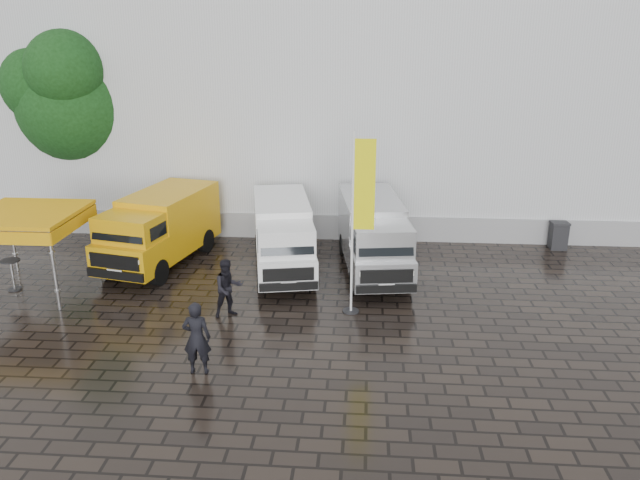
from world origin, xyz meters
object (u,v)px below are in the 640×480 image
at_px(wheelie_bin, 558,235).
at_px(flagpole, 359,214).
at_px(van_yellow, 160,231).
at_px(van_white, 283,238).
at_px(cocktail_table, 13,275).
at_px(person_front, 197,338).
at_px(van_silver, 373,238).
at_px(person_tent, 228,288).
at_px(canopy_tent, 25,217).

bearing_deg(wheelie_bin, flagpole, -140.47).
height_order(van_yellow, van_white, van_yellow).
height_order(cocktail_table, person_front, person_front).
distance_m(cocktail_table, person_front, 8.74).
relative_size(van_silver, person_tent, 3.25).
height_order(van_yellow, wheelie_bin, van_yellow).
height_order(cocktail_table, wheelie_bin, wheelie_bin).
bearing_deg(cocktail_table, van_silver, 12.30).
height_order(van_white, person_tent, van_white).
relative_size(van_silver, cocktail_table, 5.54).
xyz_separation_m(wheelie_bin, person_front, (-11.58, -10.17, 0.41)).
relative_size(flagpole, cocktail_table, 5.27).
relative_size(van_yellow, van_silver, 0.95).
distance_m(canopy_tent, person_front, 8.36).
bearing_deg(person_front, flagpole, -139.21).
distance_m(canopy_tent, cocktail_table, 2.09).
height_order(van_white, person_front, van_white).
bearing_deg(person_tent, canopy_tent, 136.80).
bearing_deg(van_white, van_yellow, 165.54).
relative_size(person_front, person_tent, 1.07).
distance_m(canopy_tent, wheelie_bin, 19.18).
distance_m(flagpole, person_front, 5.85).
height_order(van_silver, canopy_tent, canopy_tent).
xyz_separation_m(flagpole, cocktail_table, (-11.28, 0.83, -2.58)).
relative_size(van_yellow, canopy_tent, 1.71).
distance_m(van_yellow, wheelie_bin, 15.17).
xyz_separation_m(flagpole, person_front, (-3.88, -3.81, -2.15)).
xyz_separation_m(van_yellow, flagpole, (7.19, -3.55, 1.83)).
relative_size(wheelie_bin, person_tent, 0.61).
xyz_separation_m(van_silver, person_tent, (-4.29, -3.94, -0.36)).
bearing_deg(van_white, van_silver, -8.68).
bearing_deg(cocktail_table, person_front, -32.05).
height_order(person_front, person_tent, person_front).
xyz_separation_m(flagpole, wheelie_bin, (7.69, 6.36, -2.56)).
distance_m(van_silver, flagpole, 3.89).
bearing_deg(canopy_tent, flagpole, -4.99).
relative_size(van_silver, flagpole, 1.05).
relative_size(canopy_tent, person_tent, 1.81).
distance_m(flagpole, wheelie_bin, 10.31).
xyz_separation_m(cocktail_table, wheelie_bin, (18.98, 5.53, 0.02)).
height_order(flagpole, wheelie_bin, flagpole).
height_order(van_white, wheelie_bin, van_white).
xyz_separation_m(cocktail_table, person_front, (7.40, -4.63, 0.43)).
bearing_deg(canopy_tent, van_white, 16.47).
height_order(van_silver, person_tent, van_silver).
relative_size(canopy_tent, cocktail_table, 3.10).
bearing_deg(canopy_tent, cocktail_table, -171.69).
height_order(flagpole, person_tent, flagpole).
bearing_deg(wheelie_bin, van_silver, -157.67).
distance_m(van_white, flagpole, 4.63).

